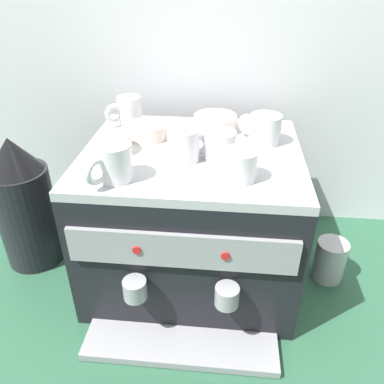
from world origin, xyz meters
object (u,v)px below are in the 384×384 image
Objects in this scene: ceramic_cup_4 at (183,144)px; ceramic_bowl_0 at (113,144)px; espresso_machine at (192,217)px; ceramic_cup_5 at (128,111)px; ceramic_cup_1 at (218,145)px; ceramic_bowl_1 at (148,131)px; ceramic_cup_2 at (113,163)px; ceramic_cup_3 at (239,164)px; ceramic_bowl_2 at (215,123)px; milk_pitcher at (330,260)px; ceramic_cup_0 at (264,129)px; coffee_grinder at (25,204)px.

ceramic_bowl_0 is (-0.18, 0.02, -0.02)m from ceramic_cup_4.
ceramic_cup_5 reaches higher than espresso_machine.
ceramic_cup_1 reaches higher than ceramic_bowl_1.
ceramic_cup_5 is (-0.05, 0.33, -0.00)m from ceramic_cup_2.
ceramic_bowl_0 is at bearing 161.67° from ceramic_cup_3.
ceramic_bowl_2 is at bearing 70.14° from ceramic_cup_4.
ceramic_cup_5 reaches higher than ceramic_cup_4.
ceramic_cup_4 is at bearing -46.27° from ceramic_bowl_1.
ceramic_bowl_1 is 0.82× the size of milk_pitcher.
ceramic_cup_3 reaches higher than ceramic_bowl_1.
ceramic_bowl_2 is (-0.01, 0.17, -0.01)m from ceramic_cup_1.
espresso_machine is at bearing 157.22° from ceramic_cup_1.
ceramic_cup_5 reaches higher than ceramic_cup_0.
ceramic_cup_0 is 0.23m from ceramic_cup_4.
ceramic_bowl_0 is 0.71m from milk_pitcher.
ceramic_cup_2 is 0.15m from ceramic_bowl_0.
ceramic_bowl_0 is at bearing -6.98° from coffee_grinder.
ceramic_cup_1 is at bearing -4.28° from coffee_grinder.
ceramic_cup_0 is at bearing 30.86° from ceramic_cup_4.
milk_pitcher is (0.61, 0.03, -0.36)m from ceramic_bowl_0.
ceramic_bowl_0 is at bearing -88.41° from ceramic_cup_5.
ceramic_cup_1 is 0.26m from ceramic_cup_2.
ceramic_cup_5 is 0.12m from ceramic_bowl_1.
coffee_grinder is at bearing 152.90° from ceramic_cup_2.
ceramic_bowl_1 is (-0.31, -0.00, -0.02)m from ceramic_cup_0.
ceramic_cup_1 is 0.91× the size of milk_pitcher.
ceramic_cup_0 reaches higher than ceramic_cup_3.
ceramic_bowl_1 is (0.07, 0.10, -0.00)m from ceramic_bowl_0.
ceramic_bowl_2 reaches higher than ceramic_bowl_1.
ceramic_bowl_0 is at bearing -165.45° from ceramic_cup_0.
ceramic_cup_2 is at bearing -82.06° from ceramic_cup_5.
ceramic_bowl_0 is at bearing -176.81° from milk_pitcher.
ceramic_cup_2 is 0.28m from ceramic_cup_3.
ceramic_cup_0 reaches higher than ceramic_cup_1.
ceramic_cup_2 reaches higher than ceramic_bowl_0.
ceramic_cup_1 is at bearing 117.67° from ceramic_cup_3.
ceramic_cup_0 is 0.15m from ceramic_bowl_2.
ceramic_cup_2 is at bearing -144.93° from ceramic_cup_0.
espresso_machine is 0.33m from ceramic_cup_2.
espresso_machine reaches higher than milk_pitcher.
coffee_grinder reaches higher than milk_pitcher.
espresso_machine is 6.48× the size of ceramic_bowl_0.
ceramic_cup_2 is at bearing -27.10° from coffee_grinder.
ceramic_cup_3 is at bearing -76.33° from ceramic_bowl_2.
ceramic_cup_2 is 0.70m from milk_pitcher.
ceramic_cup_3 is 0.49m from milk_pitcher.
ceramic_cup_2 is at bearing -96.81° from ceramic_bowl_1.
ceramic_cup_4 reaches higher than ceramic_bowl_0.
ceramic_cup_1 is 0.11m from ceramic_cup_3.
ceramic_cup_3 is 0.44m from ceramic_cup_5.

